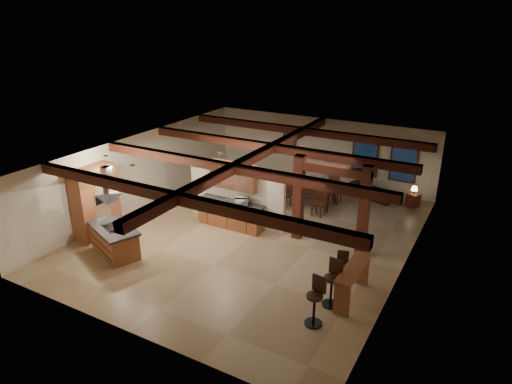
# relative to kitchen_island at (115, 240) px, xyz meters

# --- Properties ---
(ground) EXTENTS (12.00, 12.00, 0.00)m
(ground) POSITION_rel_kitchen_island_xyz_m (3.13, 3.35, -0.47)
(ground) COLOR tan
(ground) RESTS_ON ground
(room_walls) EXTENTS (12.00, 12.00, 12.00)m
(room_walls) POSITION_rel_kitchen_island_xyz_m (3.13, 3.35, 1.31)
(room_walls) COLOR silver
(room_walls) RESTS_ON ground
(ceiling_beams) EXTENTS (10.00, 12.00, 0.28)m
(ceiling_beams) POSITION_rel_kitchen_island_xyz_m (3.13, 3.35, 2.29)
(ceiling_beams) COLOR #3A140E
(ceiling_beams) RESTS_ON room_walls
(timber_posts) EXTENTS (2.50, 0.30, 2.90)m
(timber_posts) POSITION_rel_kitchen_island_xyz_m (5.63, 3.85, 1.29)
(timber_posts) COLOR #3A140E
(timber_posts) RESTS_ON ground
(partition_wall) EXTENTS (3.80, 0.18, 2.20)m
(partition_wall) POSITION_rel_kitchen_island_xyz_m (2.13, 3.85, 0.63)
(partition_wall) COLOR silver
(partition_wall) RESTS_ON ground
(pantry_cabinet) EXTENTS (0.67, 1.60, 2.40)m
(pantry_cabinet) POSITION_rel_kitchen_island_xyz_m (-1.54, 0.75, 0.73)
(pantry_cabinet) COLOR #9A5431
(pantry_cabinet) RESTS_ON ground
(back_counter) EXTENTS (2.50, 0.66, 0.94)m
(back_counter) POSITION_rel_kitchen_island_xyz_m (2.13, 3.46, 0.01)
(back_counter) COLOR #9A5431
(back_counter) RESTS_ON ground
(upper_display_cabinet) EXTENTS (1.80, 0.36, 0.95)m
(upper_display_cabinet) POSITION_rel_kitchen_island_xyz_m (2.13, 3.66, 1.38)
(upper_display_cabinet) COLOR #9A5431
(upper_display_cabinet) RESTS_ON partition_wall
(range_hood) EXTENTS (1.10, 1.10, 1.40)m
(range_hood) POSITION_rel_kitchen_island_xyz_m (0.00, -0.00, 1.31)
(range_hood) COLOR silver
(range_hood) RESTS_ON room_walls
(back_windows) EXTENTS (2.70, 0.07, 1.70)m
(back_windows) POSITION_rel_kitchen_island_xyz_m (5.93, 9.28, 1.03)
(back_windows) COLOR #3A140E
(back_windows) RESTS_ON room_walls
(framed_art) EXTENTS (0.65, 0.05, 0.85)m
(framed_art) POSITION_rel_kitchen_island_xyz_m (1.63, 9.28, 1.23)
(framed_art) COLOR #3A140E
(framed_art) RESTS_ON room_walls
(recessed_cans) EXTENTS (3.16, 2.46, 0.03)m
(recessed_cans) POSITION_rel_kitchen_island_xyz_m (0.59, 1.41, 2.40)
(recessed_cans) COLOR silver
(recessed_cans) RESTS_ON room_walls
(kitchen_island) EXTENTS (2.12, 1.63, 0.93)m
(kitchen_island) POSITION_rel_kitchen_island_xyz_m (0.00, 0.00, 0.00)
(kitchen_island) COLOR #9A5431
(kitchen_island) RESTS_ON ground
(dining_table) EXTENTS (1.96, 1.12, 0.68)m
(dining_table) POSITION_rel_kitchen_island_xyz_m (3.80, 6.66, -0.13)
(dining_table) COLOR #3E170F
(dining_table) RESTS_ON ground
(sofa) EXTENTS (2.18, 1.41, 0.59)m
(sofa) POSITION_rel_kitchen_island_xyz_m (5.70, 8.66, -0.17)
(sofa) COLOR black
(sofa) RESTS_ON ground
(microwave) EXTENTS (0.55, 0.46, 0.26)m
(microwave) POSITION_rel_kitchen_island_xyz_m (2.58, 3.46, 0.60)
(microwave) COLOR silver
(microwave) RESTS_ON back_counter
(bar_counter) EXTENTS (0.45, 1.81, 0.95)m
(bar_counter) POSITION_rel_kitchen_island_xyz_m (7.27, 1.28, 0.17)
(bar_counter) COLOR #9A5431
(bar_counter) RESTS_ON ground
(side_table) EXTENTS (0.56, 0.56, 0.54)m
(side_table) POSITION_rel_kitchen_island_xyz_m (7.40, 8.46, -0.20)
(side_table) COLOR #3A140E
(side_table) RESTS_ON ground
(table_lamp) EXTENTS (0.26, 0.26, 0.30)m
(table_lamp) POSITION_rel_kitchen_island_xyz_m (7.40, 8.46, 0.28)
(table_lamp) COLOR black
(table_lamp) RESTS_ON side_table
(bar_stool_a) EXTENTS (0.44, 0.46, 1.27)m
(bar_stool_a) POSITION_rel_kitchen_island_xyz_m (6.82, -0.18, 0.18)
(bar_stool_a) COLOR black
(bar_stool_a) RESTS_ON ground
(bar_stool_b) EXTENTS (0.45, 0.46, 1.28)m
(bar_stool_b) POSITION_rel_kitchen_island_xyz_m (6.90, 0.77, 0.18)
(bar_stool_b) COLOR black
(bar_stool_b) RESTS_ON ground
(bar_stool_c) EXTENTS (0.39, 0.40, 1.07)m
(bar_stool_c) POSITION_rel_kitchen_island_xyz_m (6.84, 1.67, 0.07)
(bar_stool_c) COLOR black
(bar_stool_c) RESTS_ON ground
(dining_chairs) EXTENTS (2.08, 2.08, 1.27)m
(dining_chairs) POSITION_rel_kitchen_island_xyz_m (3.80, 6.66, 0.18)
(dining_chairs) COLOR #3A140E
(dining_chairs) RESTS_ON ground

